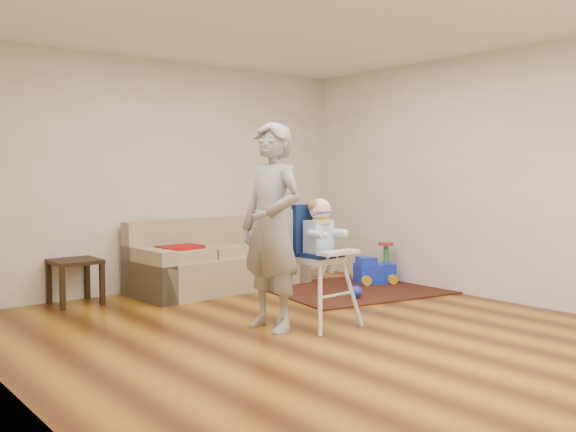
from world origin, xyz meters
TOP-DOWN VIEW (x-y plane):
  - ground at (0.00, 0.00)m, footprint 5.50×5.50m
  - room_envelope at (0.00, 0.53)m, footprint 5.04×5.52m
  - sofa at (0.49, 2.30)m, footprint 2.20×1.02m
  - side_table at (-1.19, 2.51)m, footprint 0.48×0.48m
  - area_rug at (1.78, 1.23)m, footprint 2.34×1.90m
  - ride_on_toy at (2.16, 1.38)m, footprint 0.55×0.48m
  - toy_ball at (1.30, 0.84)m, footprint 0.13×0.13m
  - high_chair at (0.21, 0.20)m, footprint 0.58×0.58m
  - adult at (-0.22, 0.36)m, footprint 0.52×0.72m

SIDE VIEW (x-z plane):
  - ground at x=0.00m, z-range 0.00..0.00m
  - area_rug at x=1.78m, z-range 0.00..0.02m
  - toy_ball at x=1.30m, z-range 0.02..0.15m
  - side_table at x=-1.19m, z-range 0.00..0.48m
  - ride_on_toy at x=2.16m, z-range 0.02..0.52m
  - sofa at x=0.49m, z-range 0.00..0.83m
  - high_chair at x=0.21m, z-range -0.02..1.15m
  - adult at x=-0.22m, z-range 0.00..1.83m
  - room_envelope at x=0.00m, z-range 0.52..3.24m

